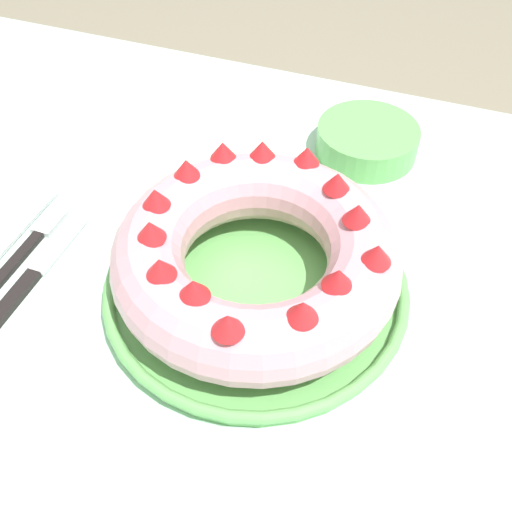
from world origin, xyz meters
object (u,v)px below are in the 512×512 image
bundt_cake (256,255)px  cake_knife (33,275)px  side_bowl (367,141)px  serving_dish (256,287)px  fork (25,250)px

bundt_cake → cake_knife: bearing=-165.6°
bundt_cake → cake_knife: bundt_cake is taller
bundt_cake → side_bowl: bearing=79.4°
serving_dish → cake_knife: bearing=-165.7°
cake_knife → side_bowl: (0.28, 0.33, 0.02)m
fork → cake_knife: 0.04m
cake_knife → side_bowl: size_ratio=1.27×
cake_knife → side_bowl: bearing=48.9°
fork → serving_dish: bearing=3.2°
side_bowl → bundt_cake: bearing=-100.6°
bundt_cake → cake_knife: (-0.23, -0.06, -0.06)m
serving_dish → bundt_cake: 0.05m
fork → cake_knife: (0.03, -0.03, -0.00)m
serving_dish → side_bowl: bearing=79.4°
bundt_cake → fork: size_ratio=1.47×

